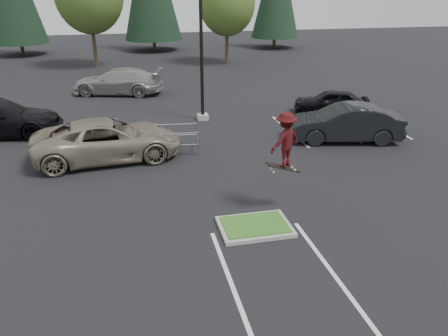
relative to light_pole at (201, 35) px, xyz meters
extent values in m
plane|color=black|center=(-0.50, -12.00, -4.56)|extent=(120.00, 120.00, 0.00)
cube|color=gray|center=(-0.50, -12.00, -4.50)|extent=(2.20, 1.60, 0.12)
cube|color=#32591C|center=(-0.50, -12.00, -4.42)|extent=(1.95, 1.35, 0.05)
cube|color=silver|center=(-5.00, -3.00, -4.56)|extent=(0.12, 5.20, 0.01)
cube|color=silver|center=(-7.70, -3.00, -4.56)|extent=(0.12, 5.20, 0.01)
cube|color=silver|center=(4.00, -3.00, -4.56)|extent=(0.12, 5.20, 0.01)
cube|color=silver|center=(6.70, -3.00, -4.56)|extent=(0.12, 5.20, 0.01)
cube|color=silver|center=(9.40, -3.00, -4.56)|extent=(0.12, 5.20, 0.01)
cube|color=silver|center=(-1.85, -15.00, -4.56)|extent=(0.12, 6.00, 0.01)
cube|color=silver|center=(0.85, -15.00, -4.56)|extent=(0.12, 6.00, 0.01)
cube|color=gray|center=(0.00, 0.00, -4.41)|extent=(0.60, 0.60, 0.30)
cylinder|color=black|center=(0.00, 0.00, 0.44)|extent=(0.18, 0.18, 10.00)
cylinder|color=#38281C|center=(-6.50, 18.50, -2.81)|extent=(0.32, 0.32, 3.50)
sphere|color=#386023|center=(-5.90, 18.20, 0.96)|extent=(3.68, 3.68, 3.68)
sphere|color=#386023|center=(-7.00, 18.90, 1.15)|extent=(4.05, 4.05, 4.05)
cylinder|color=#38281C|center=(5.50, 17.80, -3.04)|extent=(0.32, 0.32, 3.04)
ellipsoid|color=#386023|center=(5.50, 17.80, 0.88)|extent=(5.12, 5.12, 5.89)
sphere|color=#386023|center=(6.10, 17.50, 0.24)|extent=(3.20, 3.20, 3.20)
sphere|color=#386023|center=(5.00, 18.20, 0.40)|extent=(3.52, 3.52, 3.52)
cylinder|color=#38281C|center=(-14.50, 28.00, -3.96)|extent=(0.36, 0.36, 1.20)
cylinder|color=#38281C|center=(-0.50, 28.50, -3.96)|extent=(0.36, 0.36, 1.20)
cylinder|color=#38281C|center=(13.50, 27.50, -3.96)|extent=(0.36, 0.36, 1.20)
cylinder|color=#94969C|center=(-4.99, -5.04, -4.01)|extent=(0.06, 0.06, 1.11)
cylinder|color=#94969C|center=(-4.84, -3.70, -4.01)|extent=(0.06, 0.06, 1.11)
cylinder|color=#94969C|center=(-3.07, -5.25, -4.01)|extent=(0.06, 0.06, 1.11)
cylinder|color=#94969C|center=(-2.93, -3.91, -4.01)|extent=(0.06, 0.06, 1.11)
cylinder|color=#94969C|center=(-1.16, -5.46, -4.01)|extent=(0.06, 0.06, 1.11)
cylinder|color=#94969C|center=(-1.01, -4.12, -4.01)|extent=(0.06, 0.06, 1.11)
cylinder|color=#94969C|center=(-3.07, -5.25, -4.03)|extent=(3.83, 0.47, 0.05)
cylinder|color=#94969C|center=(-3.07, -5.25, -3.50)|extent=(3.83, 0.47, 0.05)
cylinder|color=#94969C|center=(-2.93, -3.91, -4.03)|extent=(3.83, 0.47, 0.05)
cylinder|color=#94969C|center=(-2.93, -3.91, -3.50)|extent=(3.83, 0.47, 0.05)
cube|color=#94969C|center=(-3.57, -4.52, -3.87)|extent=(0.87, 0.59, 0.46)
cube|color=black|center=(0.70, -11.00, -3.03)|extent=(1.15, 0.43, 0.43)
cylinder|color=beige|center=(0.34, -11.12, -3.09)|extent=(0.07, 0.04, 0.07)
cylinder|color=beige|center=(0.34, -10.88, -3.09)|extent=(0.07, 0.04, 0.07)
cylinder|color=beige|center=(1.06, -11.12, -3.09)|extent=(0.07, 0.04, 0.07)
cylinder|color=beige|center=(1.06, -10.88, -3.09)|extent=(0.07, 0.04, 0.07)
imported|color=maroon|center=(0.70, -11.00, -2.08)|extent=(1.34, 1.14, 1.79)
imported|color=gray|center=(-5.00, -5.00, -3.70)|extent=(6.45, 3.44, 1.73)
imported|color=black|center=(6.00, -5.00, -3.69)|extent=(5.58, 2.99, 1.75)
imported|color=black|center=(7.50, -0.50, -3.84)|extent=(4.55, 3.20, 1.44)
imported|color=#9F9F9A|center=(-4.48, 7.34, -3.69)|extent=(6.47, 4.07, 1.75)
camera|label=1|loc=(-4.01, -23.24, 2.44)|focal=35.00mm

